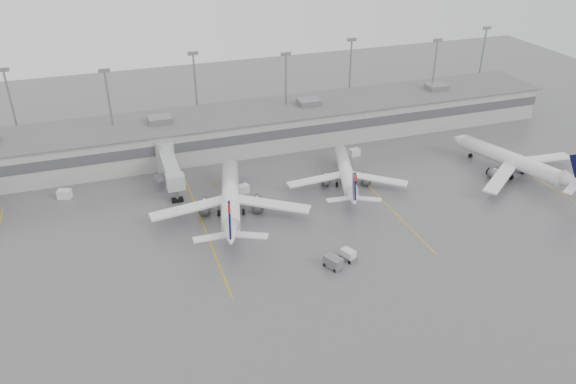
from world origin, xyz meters
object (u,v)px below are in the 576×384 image
object	(u,v)px
jet_mid_left	(230,198)
jet_far_right	(517,161)
jet_mid_right	(346,173)
baggage_tug	(348,256)

from	to	relation	value
jet_mid_left	jet_far_right	bearing A→B (deg)	9.44
jet_mid_right	jet_mid_left	bearing A→B (deg)	-154.84
jet_far_right	jet_mid_left	bearing A→B (deg)	157.98
jet_mid_left	baggage_tug	world-z (taller)	jet_mid_left
jet_mid_left	jet_far_right	xyz separation A→B (m)	(60.58, -4.28, -0.05)
jet_mid_left	baggage_tug	distance (m)	25.38
baggage_tug	jet_far_right	bearing A→B (deg)	-5.59
jet_mid_left	jet_mid_right	xyz separation A→B (m)	(24.96, 3.29, -0.57)
jet_far_right	baggage_tug	world-z (taller)	jet_far_right
jet_mid_left	jet_far_right	size ratio (longest dim) A/B	1.03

